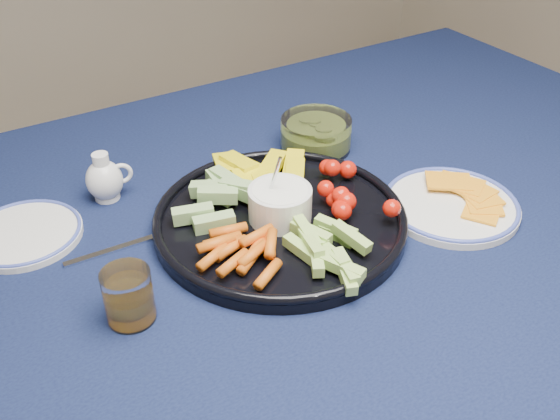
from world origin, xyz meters
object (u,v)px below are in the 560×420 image
creamer_pitcher (105,179)px  pickle_bowl (316,135)px  side_plate_extra (24,234)px  crudite_platter (278,215)px  cheese_plate (451,203)px  juice_tumbler (129,299)px  dining_table (306,242)px

creamer_pitcher → pickle_bowl: bearing=-6.2°
pickle_bowl → side_plate_extra: bearing=179.7°
crudite_platter → side_plate_extra: (-0.36, 0.18, -0.02)m
creamer_pitcher → side_plate_extra: (-0.15, -0.04, -0.03)m
crudite_platter → cheese_plate: 0.29m
cheese_plate → creamer_pitcher: bearing=145.3°
creamer_pitcher → pickle_bowl: size_ratio=0.64×
pickle_bowl → cheese_plate: (0.08, -0.29, -0.02)m
pickle_bowl → creamer_pitcher: bearing=173.8°
cheese_plate → juice_tumbler: 0.55m
dining_table → juice_tumbler: bearing=-163.0°
juice_tumbler → pickle_bowl: bearing=28.4°
crudite_platter → juice_tumbler: size_ratio=5.22×
pickle_bowl → juice_tumbler: 0.53m
pickle_bowl → juice_tumbler: bearing=-151.6°
crudite_platter → creamer_pitcher: bearing=132.6°
pickle_bowl → juice_tumbler: size_ratio=1.75×
creamer_pitcher → juice_tumbler: size_ratio=1.12×
creamer_pitcher → cheese_plate: (0.48, -0.33, -0.03)m
pickle_bowl → juice_tumbler: (-0.47, -0.25, 0.01)m
crudite_platter → side_plate_extra: bearing=152.6°
dining_table → pickle_bowl: (0.11, 0.15, 0.12)m
dining_table → creamer_pitcher: bearing=146.7°
crudite_platter → cheese_plate: bearing=-21.6°
creamer_pitcher → side_plate_extra: creamer_pitcher is taller
crudite_platter → pickle_bowl: 0.27m
crudite_platter → creamer_pitcher: (-0.21, 0.22, 0.01)m
dining_table → crudite_platter: 0.14m
juice_tumbler → side_plate_extra: size_ratio=0.43×
crudite_platter → pickle_bowl: crudite_platter is taller
crudite_platter → pickle_bowl: (0.20, 0.18, 0.01)m
crudite_platter → juice_tumbler: crudite_platter is taller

